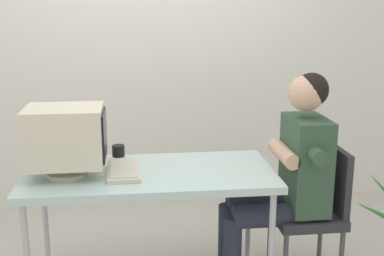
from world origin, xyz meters
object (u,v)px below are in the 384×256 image
at_px(keyboard, 123,169).
at_px(person_seated, 288,171).
at_px(desk_mug, 118,153).
at_px(office_chair, 316,206).
at_px(desk, 150,179).
at_px(crt_monitor, 66,137).

relative_size(keyboard, person_seated, 0.33).
bearing_deg(desk_mug, office_chair, -9.45).
distance_m(desk, desk_mug, 0.30).
height_order(keyboard, office_chair, office_chair).
bearing_deg(office_chair, desk, -179.06).
bearing_deg(person_seated, desk_mug, 168.80).
relative_size(office_chair, person_seated, 0.65).
relative_size(person_seated, desk_mug, 12.95).
bearing_deg(crt_monitor, desk, 1.30).
relative_size(keyboard, office_chair, 0.51).
relative_size(desk, desk_mug, 14.36).
bearing_deg(office_chair, desk_mug, 170.55).
relative_size(crt_monitor, office_chair, 0.51).
height_order(desk, desk_mug, desk_mug).
distance_m(crt_monitor, person_seated, 1.31).
bearing_deg(desk, keyboard, 176.23).
relative_size(office_chair, desk_mug, 8.36).
bearing_deg(crt_monitor, office_chair, 1.05).
height_order(crt_monitor, office_chair, crt_monitor).
bearing_deg(office_chair, person_seated, -180.00).
height_order(desk, office_chair, office_chair).
bearing_deg(office_chair, keyboard, -179.66).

